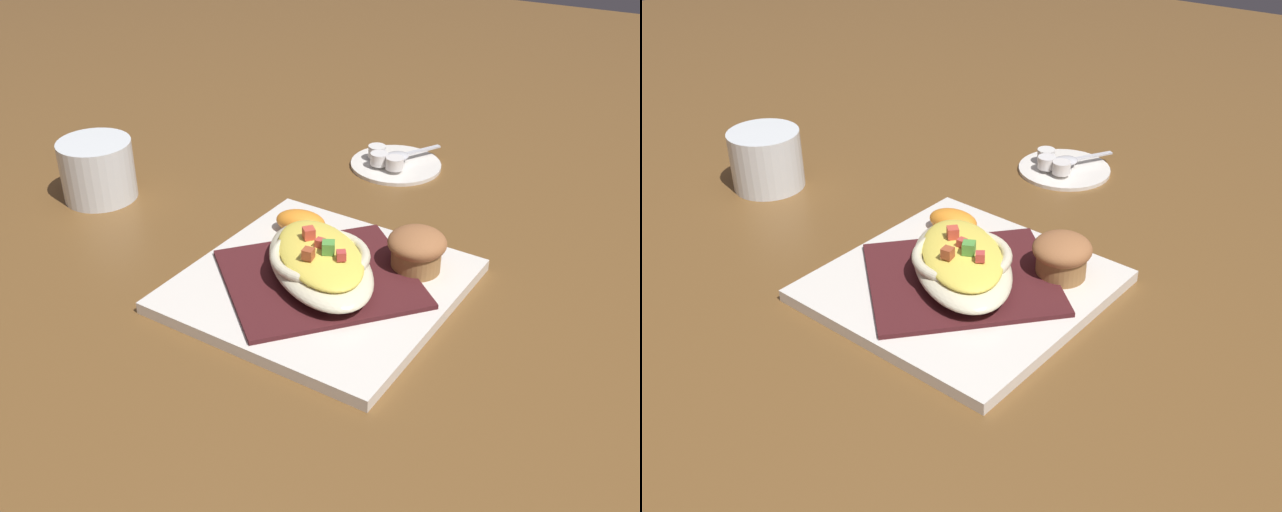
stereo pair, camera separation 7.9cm
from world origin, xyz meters
The scene contains 12 objects.
ground_plane centered at (0.00, 0.00, 0.00)m, with size 2.60×2.60×0.00m, color brown.
square_plate centered at (0.00, 0.00, 0.01)m, with size 0.27×0.27×0.01m, color white.
folded_napkin centered at (0.00, 0.00, 0.02)m, with size 0.17×0.19×0.01m, color #47191C.
gratin_dish centered at (0.00, 0.00, 0.04)m, with size 0.19×0.19×0.05m.
muffin centered at (-0.07, 0.08, 0.04)m, with size 0.06×0.06×0.05m.
orange_garnish centered at (-0.08, -0.07, 0.02)m, with size 0.06×0.06×0.03m.
coffee_mug centered at (-0.07, -0.35, 0.03)m, with size 0.09×0.12×0.08m.
creamer_saucer centered at (-0.32, -0.04, 0.00)m, with size 0.12×0.12×0.01m, color white.
spoon centered at (-0.32, -0.04, 0.01)m, with size 0.08×0.07×0.01m.
creamer_cup_0 centered at (-0.32, -0.07, 0.02)m, with size 0.02×0.02×0.02m, color white.
creamer_cup_1 centered at (-0.29, -0.06, 0.02)m, with size 0.02×0.02×0.02m, color silver.
creamer_cup_2 centered at (-0.29, -0.03, 0.02)m, with size 0.02×0.02×0.02m, color silver.
Camera 1 is at (0.60, 0.30, 0.46)m, focal length 43.93 mm.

